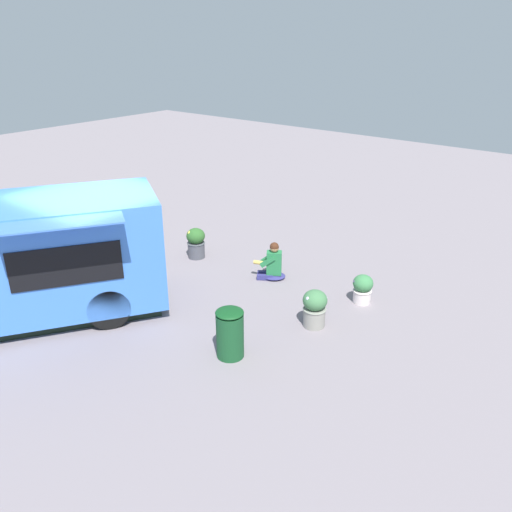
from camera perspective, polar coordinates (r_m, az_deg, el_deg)
ground_plane at (r=11.33m, az=-15.70°, el=-4.80°), size 40.00×40.00×0.00m
food_truck at (r=10.79m, az=-23.09°, el=-0.70°), size 4.47×5.23×2.33m
person_customer at (r=11.78m, az=1.81°, el=-0.93°), size 0.75×0.67×0.87m
planter_flowering_near at (r=12.92m, az=-6.54°, el=1.49°), size 0.45×0.45×0.76m
planter_flowering_far at (r=9.94m, az=6.39°, el=-5.59°), size 0.46×0.46×0.75m
planter_flowering_side at (r=10.96m, az=11.51°, el=-3.45°), size 0.41×0.41×0.62m
trash_bin at (r=9.00m, az=-2.84°, el=-8.33°), size 0.48×0.48×0.90m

